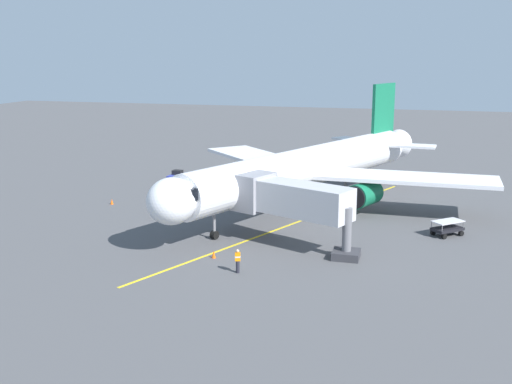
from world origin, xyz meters
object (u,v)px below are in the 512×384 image
object	(u,v)px
jet_bridge	(286,199)
tug_portside	(177,177)
baggage_cart_starboard_side	(447,228)
safety_cone_nose_right	(112,202)
baggage_cart_near_nose	(278,170)
ground_crew_marshaller	(238,261)
safety_cone_nose_left	(214,254)
airplane	(309,167)

from	to	relation	value
jet_bridge	tug_portside	xyz separation A→B (m)	(17.37, -19.72, -3.06)
baggage_cart_starboard_side	safety_cone_nose_right	distance (m)	32.49
tug_portside	baggage_cart_starboard_side	xyz separation A→B (m)	(-29.97, 13.79, -0.05)
baggage_cart_near_nose	safety_cone_nose_right	xyz separation A→B (m)	(12.69, 19.35, -0.38)
ground_crew_marshaller	safety_cone_nose_left	xyz separation A→B (m)	(2.66, -2.60, -0.61)
baggage_cart_near_nose	tug_portside	bearing A→B (deg)	38.09
airplane	baggage_cart_near_nose	bearing A→B (deg)	-66.53
jet_bridge	safety_cone_nose_left	world-z (taller)	jet_bridge
tug_portside	baggage_cart_near_nose	bearing A→B (deg)	-141.91
tug_portside	safety_cone_nose_right	world-z (taller)	tug_portside
safety_cone_nose_left	safety_cone_nose_right	bearing A→B (deg)	-40.56
airplane	safety_cone_nose_right	size ratio (longest dim) A/B	69.64
baggage_cart_near_nose	baggage_cart_starboard_side	bearing A→B (deg)	132.04
safety_cone_nose_left	airplane	bearing A→B (deg)	-102.95
ground_crew_marshaller	tug_portside	bearing A→B (deg)	-60.00
jet_bridge	ground_crew_marshaller	distance (m)	8.07
tug_portside	ground_crew_marshaller	bearing A→B (deg)	120.00
baggage_cart_near_nose	safety_cone_nose_left	size ratio (longest dim) A/B	4.91
jet_bridge	safety_cone_nose_left	size ratio (longest dim) A/B	20.33
airplane	safety_cone_nose_left	distance (m)	18.06
ground_crew_marshaller	baggage_cart_starboard_side	xyz separation A→B (m)	(-14.36, -13.26, -0.23)
jet_bridge	ground_crew_marshaller	xyz separation A→B (m)	(1.75, 7.33, -2.88)
tug_portside	safety_cone_nose_left	distance (m)	27.68
airplane	baggage_cart_near_nose	size ratio (longest dim) A/B	14.18
ground_crew_marshaller	tug_portside	xyz separation A→B (m)	(15.62, -27.05, -0.18)
airplane	jet_bridge	bearing A→B (deg)	92.09
baggage_cart_near_nose	baggage_cart_starboard_side	size ratio (longest dim) A/B	0.94
baggage_cart_near_nose	safety_cone_nose_left	world-z (taller)	baggage_cart_near_nose
jet_bridge	baggage_cart_starboard_side	distance (m)	14.27
baggage_cart_starboard_side	safety_cone_nose_left	distance (m)	20.09
baggage_cart_starboard_side	safety_cone_nose_right	xyz separation A→B (m)	(32.39, -2.50, -0.38)
jet_bridge	baggage_cart_near_nose	bearing A→B (deg)	-75.67
jet_bridge	tug_portside	distance (m)	26.46
jet_bridge	ground_crew_marshaller	size ratio (longest dim) A/B	6.54
airplane	safety_cone_nose_right	xyz separation A→B (m)	(19.33, 4.06, -3.73)
airplane	jet_bridge	world-z (taller)	airplane
safety_cone_nose_left	baggage_cart_starboard_side	bearing A→B (deg)	-147.94
ground_crew_marshaller	tug_portside	size ratio (longest dim) A/B	0.71
jet_bridge	safety_cone_nose_right	distance (m)	21.78
safety_cone_nose_left	baggage_cart_near_nose	bearing A→B (deg)	-85.29
jet_bridge	baggage_cart_near_nose	distance (m)	28.83
safety_cone_nose_right	baggage_cart_starboard_side	bearing A→B (deg)	175.59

